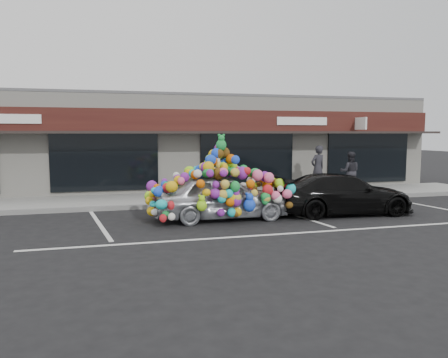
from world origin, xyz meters
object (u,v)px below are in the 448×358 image
object	(u,v)px
toy_car	(221,191)
black_sedan	(343,194)
pedestrian_a	(318,168)
pedestrian_b	(350,172)

from	to	relation	value
toy_car	black_sedan	xyz separation A→B (m)	(4.00, -0.21, -0.21)
black_sedan	pedestrian_a	world-z (taller)	pedestrian_a
black_sedan	pedestrian_a	distance (m)	4.58
toy_car	pedestrian_a	distance (m)	6.78
toy_car	pedestrian_b	distance (m)	7.52
black_sedan	pedestrian_b	bearing A→B (deg)	-30.33
black_sedan	pedestrian_a	size ratio (longest dim) A/B	2.34
toy_car	pedestrian_b	size ratio (longest dim) A/B	2.59
black_sedan	pedestrian_b	world-z (taller)	pedestrian_b
pedestrian_a	pedestrian_b	size ratio (longest dim) A/B	1.15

